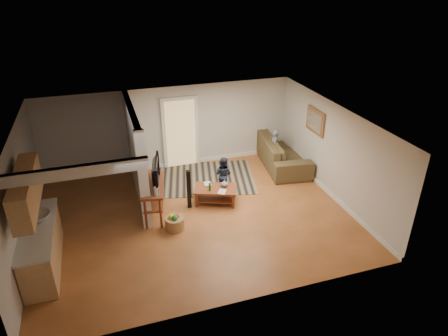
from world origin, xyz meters
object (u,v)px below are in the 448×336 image
at_px(speaker_left, 189,189).
at_px(toy_basket, 175,222).
at_px(toddler, 223,191).
at_px(child, 273,165).
at_px(sofa, 279,162).
at_px(speaker_right, 140,161).
at_px(tv_console, 154,187).
at_px(coffee_table, 216,191).

bearing_deg(speaker_left, toy_basket, -114.51).
relative_size(speaker_left, toddler, 1.03).
xyz_separation_m(toy_basket, toddler, (1.63, 1.34, -0.17)).
distance_m(child, toddler, 2.22).
relative_size(sofa, speaker_right, 3.31).
bearing_deg(speaker_right, tv_console, -71.71).
relative_size(toy_basket, toddler, 0.45).
bearing_deg(speaker_right, toy_basket, -65.80).
distance_m(tv_console, toddler, 2.21).
bearing_deg(speaker_right, speaker_left, -50.05).
distance_m(coffee_table, toddler, 0.70).
distance_m(sofa, toddler, 2.57).
bearing_deg(speaker_left, coffee_table, 10.58).
bearing_deg(sofa, child, 126.78).
height_order(speaker_right, child, speaker_right).
relative_size(sofa, tv_console, 2.02).
relative_size(speaker_left, toy_basket, 2.29).
bearing_deg(toddler, speaker_left, 69.96).
xyz_separation_m(sofa, speaker_right, (-4.30, 0.50, 0.44)).
bearing_deg(speaker_right, child, 7.26).
height_order(coffee_table, toddler, coffee_table).
bearing_deg(tv_console, toy_basket, -54.13).
bearing_deg(toddler, toy_basket, 83.80).
bearing_deg(speaker_left, child, 36.26).
distance_m(sofa, coffee_table, 3.14).
distance_m(speaker_left, toy_basket, 1.05).
relative_size(coffee_table, speaker_left, 1.18).
bearing_deg(sofa, tv_console, 120.93).
distance_m(tv_console, toy_basket, 1.02).
height_order(coffee_table, child, coffee_table).
height_order(speaker_left, speaker_right, speaker_left).
bearing_deg(tv_console, child, 33.86).
height_order(tv_console, toy_basket, tv_console).
bearing_deg(child, tv_console, -46.43).
xyz_separation_m(tv_console, speaker_right, (-0.06, 2.31, -0.34)).
xyz_separation_m(speaker_right, toy_basket, (0.40, -3.04, -0.28)).
bearing_deg(toddler, sofa, -107.73).
bearing_deg(coffee_table, child, 33.49).
bearing_deg(toy_basket, toddler, 39.42).
distance_m(speaker_left, toddler, 1.31).
height_order(toy_basket, toddler, toddler).
bearing_deg(toddler, coffee_table, 99.26).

